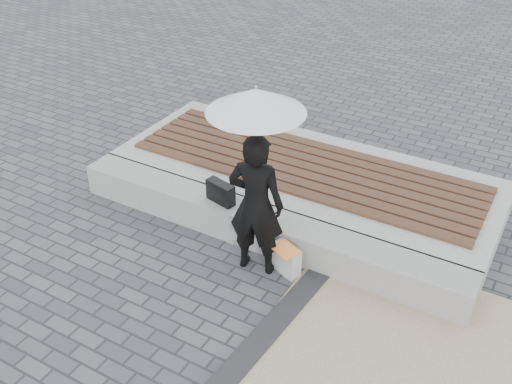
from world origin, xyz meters
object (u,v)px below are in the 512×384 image
parasol (256,101)px  canvas_tote (287,260)px  handbag (221,192)px  woman (256,205)px  seating_ledge (260,227)px

parasol → canvas_tote: parasol is taller
parasol → handbag: size_ratio=3.35×
canvas_tote → parasol: bearing=-145.1°
parasol → canvas_tote: bearing=13.3°
handbag → woman: bearing=-16.3°
seating_ledge → woman: size_ratio=2.98×
seating_ledge → woman: 0.80m
parasol → handbag: (-0.72, 0.41, -1.50)m
handbag → seating_ledge: bearing=16.3°
parasol → canvas_tote: size_ratio=3.57×
parasol → handbag: parasol is taller
canvas_tote → woman: bearing=-145.1°
woman → parasol: bearing=71.9°
woman → canvas_tote: size_ratio=4.77×
seating_ledge → handbag: handbag is taller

